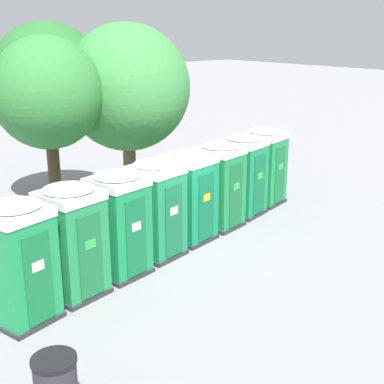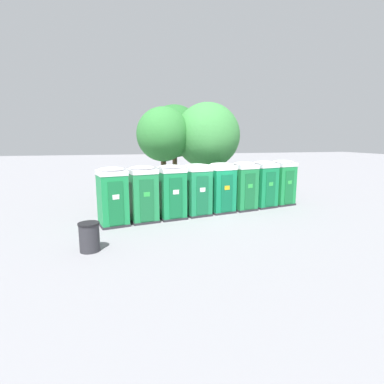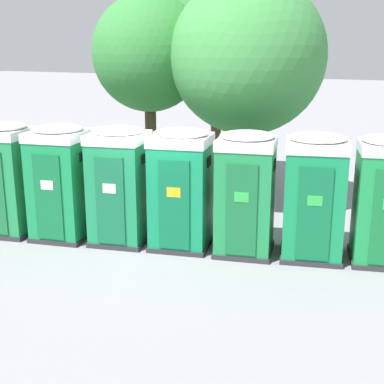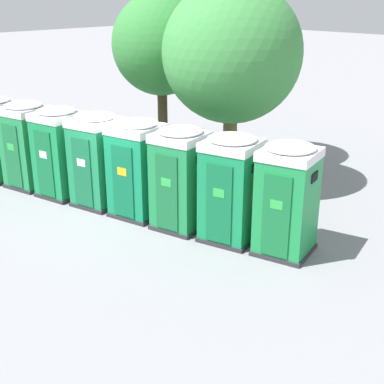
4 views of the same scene
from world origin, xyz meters
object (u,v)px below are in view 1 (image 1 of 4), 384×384
(portapotty_0, at_px, (19,262))
(portapotty_6, at_px, (244,175))
(portapotty_4, at_px, (190,196))
(street_tree_0, at_px, (48,77))
(street_tree_2, at_px, (127,88))
(portapotty_7, at_px, (265,166))
(portapotty_2, at_px, (119,223))
(portapotty_5, at_px, (220,185))
(portapotty_3, at_px, (156,208))
(street_tree_1, at_px, (47,94))
(portapotty_1, at_px, (72,241))

(portapotty_0, xyz_separation_m, portapotty_6, (7.99, 1.67, -0.00))
(portapotty_4, bearing_deg, street_tree_0, 104.19)
(portapotty_0, bearing_deg, street_tree_2, 38.38)
(portapotty_6, relative_size, portapotty_7, 1.00)
(portapotty_2, relative_size, portapotty_6, 1.00)
(portapotty_4, xyz_separation_m, street_tree_2, (0.28, 3.32, 2.61))
(portapotty_0, height_order, portapotty_6, same)
(street_tree_2, bearing_deg, street_tree_0, 129.20)
(portapotty_5, relative_size, portapotty_7, 1.00)
(portapotty_3, bearing_deg, portapotty_4, 11.73)
(portapotty_0, height_order, street_tree_2, street_tree_2)
(portapotty_0, height_order, street_tree_1, street_tree_1)
(portapotty_0, relative_size, street_tree_2, 0.43)
(portapotty_3, height_order, portapotty_7, same)
(portapotty_2, bearing_deg, street_tree_0, 77.39)
(portapotty_0, xyz_separation_m, portapotty_7, (9.31, 1.99, 0.00))
(street_tree_2, bearing_deg, portapotty_0, -141.62)
(portapotty_2, bearing_deg, portapotty_6, 11.95)
(portapotty_6, height_order, street_tree_2, street_tree_2)
(street_tree_0, distance_m, street_tree_2, 2.58)
(portapotty_4, xyz_separation_m, portapotty_6, (2.67, 0.55, 0.00))
(street_tree_0, bearing_deg, portapotty_2, -102.61)
(portapotty_6, bearing_deg, portapotty_4, -168.31)
(portapotty_1, height_order, portapotty_2, same)
(portapotty_4, bearing_deg, street_tree_2, 85.23)
(portapotty_0, bearing_deg, portapotty_6, 11.78)
(portapotty_2, xyz_separation_m, portapotty_4, (2.66, 0.58, -0.00))
(portapotty_0, xyz_separation_m, street_tree_0, (3.98, 6.43, 2.90))
(portapotty_3, relative_size, street_tree_0, 0.43)
(portapotty_4, bearing_deg, portapotty_3, -168.27)
(portapotty_4, bearing_deg, portapotty_6, 11.69)
(portapotty_1, relative_size, street_tree_2, 0.43)
(portapotty_0, xyz_separation_m, portapotty_4, (5.33, 1.12, -0.00))
(portapotty_0, distance_m, portapotty_1, 1.36)
(portapotty_5, xyz_separation_m, portapotty_7, (2.65, 0.65, -0.00))
(street_tree_1, bearing_deg, portapotty_1, -111.49)
(portapotty_7, relative_size, street_tree_0, 0.43)
(street_tree_0, bearing_deg, portapotty_3, -89.89)
(portapotty_4, relative_size, portapotty_6, 1.00)
(portapotty_1, relative_size, portapotty_4, 1.00)
(portapotty_3, distance_m, street_tree_1, 4.49)
(portapotty_5, relative_size, street_tree_1, 0.46)
(portapotty_7, distance_m, street_tree_2, 5.15)
(portapotty_6, bearing_deg, portapotty_7, 13.73)
(portapotty_7, bearing_deg, portapotty_1, -168.03)
(portapotty_7, xyz_separation_m, street_tree_1, (-6.42, 2.30, 2.66))
(portapotty_0, xyz_separation_m, portapotty_2, (2.67, 0.54, 0.00))
(portapotty_3, height_order, street_tree_0, street_tree_0)
(portapotty_3, distance_m, portapotty_4, 1.36)
(portapotty_2, bearing_deg, portapotty_1, -169.75)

